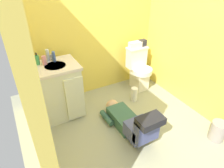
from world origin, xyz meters
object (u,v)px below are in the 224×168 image
object	(u,v)px
bottle_pink	(44,60)
bottle_clear	(48,55)
faucet	(51,58)
bottle_blue	(54,57)
toilet	(139,69)
tissue_box	(135,45)
toiletry_bag	(142,43)
paper_towel_roll	(134,94)
trash_can	(218,131)
soap_dispenser	(37,60)
vanity_cabinet	(59,90)
person_plumber	(131,122)

from	to	relation	value
bottle_pink	bottle_clear	distance (m)	0.11
faucet	bottle_blue	distance (m)	0.05
toilet	tissue_box	distance (m)	0.44
toilet	faucet	xyz separation A→B (m)	(-1.45, 0.08, 0.50)
bottle_blue	toiletry_bag	bearing A→B (deg)	1.61
paper_towel_roll	tissue_box	bearing A→B (deg)	58.12
trash_can	tissue_box	bearing A→B (deg)	97.14
soap_dispenser	faucet	bearing A→B (deg)	6.01
toiletry_bag	paper_towel_roll	bearing A→B (deg)	-134.65
soap_dispenser	bottle_pink	size ratio (longest dim) A/B	1.37
bottle_clear	faucet	bearing A→B (deg)	-18.59
bottle_clear	bottle_blue	distance (m)	0.09
bottle_clear	soap_dispenser	bearing A→B (deg)	-167.18
toilet	paper_towel_roll	xyz separation A→B (m)	(-0.30, -0.32, -0.25)
toilet	tissue_box	xyz separation A→B (m)	(-0.05, 0.09, 0.43)
bottle_pink	trash_can	bearing A→B (deg)	-42.33
tissue_box	soap_dispenser	world-z (taller)	soap_dispenser
faucet	bottle_clear	distance (m)	0.06
bottle_blue	trash_can	xyz separation A→B (m)	(1.58, -1.60, -0.76)
vanity_cabinet	person_plumber	world-z (taller)	vanity_cabinet
toilet	faucet	bearing A→B (deg)	176.72
toilet	bottle_pink	xyz separation A→B (m)	(-1.56, 0.02, 0.51)
vanity_cabinet	person_plumber	bearing A→B (deg)	-50.43
toilet	paper_towel_roll	size ratio (longest dim) A/B	3.16
bottle_clear	paper_towel_roll	bearing A→B (deg)	-19.29
faucet	person_plumber	xyz separation A→B (m)	(0.69, -0.98, -0.69)
vanity_cabinet	trash_can	xyz separation A→B (m)	(1.61, -1.49, -0.29)
toilet	soap_dispenser	world-z (taller)	soap_dispenser
paper_towel_roll	vanity_cabinet	bearing A→B (deg)	167.38
trash_can	paper_towel_roll	distance (m)	1.31
faucet	soap_dispenser	size ratio (longest dim) A/B	0.60
trash_can	faucet	bearing A→B (deg)	134.59
bottle_pink	trash_can	distance (m)	2.44
bottle_clear	bottle_blue	xyz separation A→B (m)	(0.07, -0.05, -0.01)
bottle_pink	trash_can	xyz separation A→B (m)	(1.72, -1.57, -0.75)
person_plumber	bottle_blue	distance (m)	1.36
person_plumber	toilet	bearing A→B (deg)	49.93
bottle_blue	paper_towel_roll	world-z (taller)	bottle_blue
vanity_cabinet	bottle_pink	distance (m)	0.48
toilet	paper_towel_roll	bearing A→B (deg)	-133.20
tissue_box	paper_towel_roll	bearing A→B (deg)	-121.88
person_plumber	trash_can	world-z (taller)	person_plumber
soap_dispenser	paper_towel_roll	bearing A→B (deg)	-15.95
tissue_box	soap_dispenser	bearing A→B (deg)	-179.01
soap_dispenser	trash_can	world-z (taller)	soap_dispenser
faucet	trash_can	bearing A→B (deg)	-45.41
bottle_clear	bottle_blue	world-z (taller)	bottle_clear
tissue_box	bottle_blue	xyz separation A→B (m)	(-1.38, -0.04, 0.09)
vanity_cabinet	bottle_blue	size ratio (longest dim) A/B	5.66
faucet	paper_towel_roll	distance (m)	1.43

